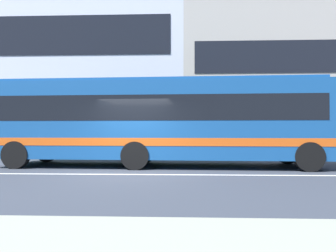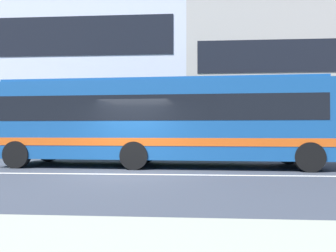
{
  "view_description": "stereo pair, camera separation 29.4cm",
  "coord_description": "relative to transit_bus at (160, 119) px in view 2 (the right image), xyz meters",
  "views": [
    {
      "loc": [
        1.64,
        -9.36,
        1.39
      ],
      "look_at": [
        1.17,
        2.72,
        1.57
      ],
      "focal_mm": 31.93,
      "sensor_mm": 36.0,
      "label": 1
    },
    {
      "loc": [
        1.94,
        -9.35,
        1.39
      ],
      "look_at": [
        1.17,
        2.72,
        1.57
      ],
      "focal_mm": 31.93,
      "sensor_mm": 36.0,
      "label": 2
    }
  ],
  "objects": [
    {
      "name": "apartment_block_left",
      "position": [
        -9.78,
        13.99,
        4.89
      ],
      "size": [
        21.58,
        11.96,
        13.43
      ],
      "color": "silver",
      "rests_on": "ground_plane"
    },
    {
      "name": "ground_plane",
      "position": [
        -0.89,
        -2.29,
        -1.82
      ],
      "size": [
        160.0,
        160.0,
        0.0
      ],
      "primitive_type": "plane",
      "color": "#383D48"
    },
    {
      "name": "transit_bus",
      "position": [
        0.0,
        0.0,
        0.0
      ],
      "size": [
        12.46,
        3.07,
        3.31
      ],
      "color": "#184D8B",
      "rests_on": "ground_plane"
    },
    {
      "name": "lane_centre_line",
      "position": [
        -0.89,
        -2.29,
        -1.82
      ],
      "size": [
        60.0,
        0.16,
        0.01
      ],
      "primitive_type": "cube",
      "color": "silver",
      "rests_on": "ground_plane"
    },
    {
      "name": "apartment_block_right",
      "position": [
        10.13,
        13.99,
        3.54
      ],
      "size": [
        18.24,
        11.96,
        10.72
      ],
      "color": "#B6AEA2",
      "rests_on": "ground_plane"
    },
    {
      "name": "hedge_row_far",
      "position": [
        -2.82,
        3.6,
        -1.41
      ],
      "size": [
        13.58,
        1.1,
        0.83
      ],
      "primitive_type": "cube",
      "color": "#2D6931",
      "rests_on": "ground_plane"
    }
  ]
}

